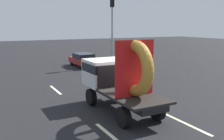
% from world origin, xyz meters
% --- Properties ---
extents(ground_plane, '(120.00, 120.00, 0.00)m').
position_xyz_m(ground_plane, '(0.00, 0.00, 0.00)').
color(ground_plane, black).
extents(flatbed_truck, '(2.02, 5.20, 3.47)m').
position_xyz_m(flatbed_truck, '(-0.22, -0.41, 1.61)').
color(flatbed_truck, black).
rests_on(flatbed_truck, ground_plane).
extents(distant_sedan, '(1.73, 4.03, 1.31)m').
position_xyz_m(distant_sedan, '(3.10, 12.43, 0.70)').
color(distant_sedan, black).
rests_on(distant_sedan, ground_plane).
extents(traffic_light, '(0.42, 0.36, 6.70)m').
position_xyz_m(traffic_light, '(5.74, 11.24, 4.30)').
color(traffic_light, gray).
rests_on(traffic_light, ground_plane).
extents(lane_dash_left_near, '(0.16, 2.87, 0.01)m').
position_xyz_m(lane_dash_left_near, '(-1.88, -3.17, 0.00)').
color(lane_dash_left_near, beige).
rests_on(lane_dash_left_near, ground_plane).
extents(lane_dash_left_far, '(0.16, 2.43, 0.01)m').
position_xyz_m(lane_dash_left_far, '(-1.88, 4.60, 0.00)').
color(lane_dash_left_far, beige).
rests_on(lane_dash_left_far, ground_plane).
extents(lane_dash_right_near, '(0.16, 2.87, 0.01)m').
position_xyz_m(lane_dash_right_near, '(1.44, -3.42, 0.00)').
color(lane_dash_right_near, beige).
rests_on(lane_dash_right_near, ground_plane).
extents(lane_dash_right_far, '(0.16, 2.12, 0.01)m').
position_xyz_m(lane_dash_right_far, '(1.44, 5.47, 0.00)').
color(lane_dash_right_far, beige).
rests_on(lane_dash_right_far, ground_plane).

